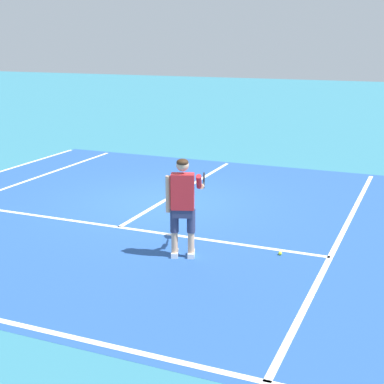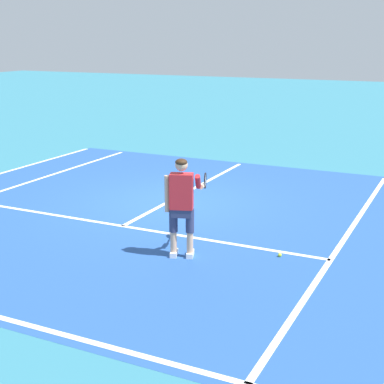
# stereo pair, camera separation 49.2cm
# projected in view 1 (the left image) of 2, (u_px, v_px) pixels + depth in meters

# --- Properties ---
(ground_plane) EXTENTS (80.00, 80.00, 0.00)m
(ground_plane) POSITION_uv_depth(u_px,v_px,m) (162.00, 202.00, 13.05)
(ground_plane) COLOR teal
(court_inner_surface) EXTENTS (10.98, 10.78, 0.00)m
(court_inner_surface) POSITION_uv_depth(u_px,v_px,m) (147.00, 211.00, 12.38)
(court_inner_surface) COLOR #234C93
(court_inner_surface) RESTS_ON ground
(line_service) EXTENTS (8.23, 0.10, 0.01)m
(line_service) POSITION_uv_depth(u_px,v_px,m) (119.00, 227.00, 11.30)
(line_service) COLOR white
(line_service) RESTS_ON ground
(line_centre_service) EXTENTS (0.10, 6.40, 0.01)m
(line_centre_service) POSITION_uv_depth(u_px,v_px,m) (184.00, 189.00, 14.15)
(line_centre_service) COLOR white
(line_centre_service) RESTS_ON ground
(line_singles_right) EXTENTS (0.10, 10.38, 0.01)m
(line_singles_right) POSITION_uv_depth(u_px,v_px,m) (341.00, 235.00, 10.84)
(line_singles_right) COLOR white
(line_singles_right) RESTS_ON ground
(tennis_player) EXTENTS (0.58, 1.22, 1.71)m
(tennis_player) POSITION_uv_depth(u_px,v_px,m) (183.00, 201.00, 9.55)
(tennis_player) COLOR white
(tennis_player) RESTS_ON ground
(tennis_ball_near_feet) EXTENTS (0.07, 0.07, 0.07)m
(tennis_ball_near_feet) POSITION_uv_depth(u_px,v_px,m) (280.00, 253.00, 9.86)
(tennis_ball_near_feet) COLOR #CCE02D
(tennis_ball_near_feet) RESTS_ON ground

